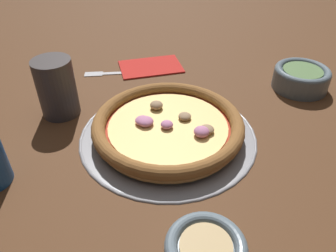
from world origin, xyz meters
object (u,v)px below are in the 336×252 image
bowl_far (301,77)px  fork (115,73)px  pizza_tray (168,134)px  pizza (168,126)px  drinking_cup (57,88)px  napkin (151,66)px

bowl_far → fork: 0.45m
pizza_tray → fork: 0.28m
pizza → bowl_far: bearing=-132.7°
pizza → drinking_cup: 0.24m
pizza_tray → napkin: size_ratio=1.79×
bowl_far → pizza: bearing=47.3°
pizza_tray → fork: size_ratio=1.97×
drinking_cup → napkin: size_ratio=0.64×
bowl_far → fork: bearing=7.8°
pizza_tray → drinking_cup: (0.23, -0.01, 0.06)m
pizza → fork: pizza is taller
drinking_cup → fork: bearing=-100.7°
pizza → pizza_tray: bearing=11.9°
napkin → bowl_far: bearing=-179.6°
pizza → napkin: (0.13, -0.26, -0.02)m
pizza_tray → drinking_cup: 0.24m
pizza → napkin: bearing=-64.2°
pizza_tray → drinking_cup: bearing=-2.5°
drinking_cup → fork: size_ratio=0.70×
bowl_far → fork: (0.44, 0.06, -0.03)m
pizza → napkin: size_ratio=1.51×
napkin → fork: napkin is taller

